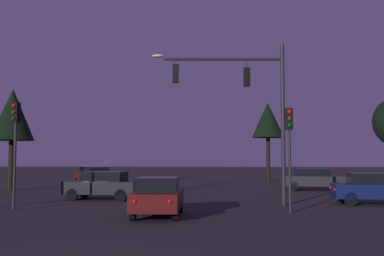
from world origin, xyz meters
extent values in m
plane|color=#262326|center=(0.00, 24.50, 0.00)|extent=(168.00, 168.00, 0.00)
cylinder|color=#232326|center=(5.96, 13.50, 3.89)|extent=(0.20, 0.20, 7.78)
cylinder|color=#232326|center=(3.09, 13.33, 7.07)|extent=(5.76, 0.48, 0.14)
ellipsoid|color=#F4EACC|center=(-0.09, 13.14, 7.22)|extent=(0.56, 0.28, 0.16)
cylinder|color=#232326|center=(4.24, 13.40, 6.86)|extent=(0.05, 0.05, 0.43)
cube|color=black|center=(4.24, 13.40, 6.19)|extent=(0.31, 0.26, 0.90)
sphere|color=#4C0A0A|center=(4.23, 13.54, 6.47)|extent=(0.18, 0.18, 0.18)
sphere|color=#F9A319|center=(4.23, 13.54, 6.19)|extent=(0.18, 0.18, 0.18)
sphere|color=#0C4219|center=(4.23, 13.54, 5.91)|extent=(0.18, 0.18, 0.18)
cylinder|color=#232326|center=(0.79, 13.19, 6.93)|extent=(0.05, 0.05, 0.27)
cube|color=black|center=(0.79, 13.19, 6.35)|extent=(0.31, 0.26, 0.90)
sphere|color=#4C0A0A|center=(0.78, 13.33, 6.63)|extent=(0.18, 0.18, 0.18)
sphere|color=#F9A319|center=(0.78, 13.33, 6.35)|extent=(0.18, 0.18, 0.18)
sphere|color=#0C4219|center=(0.78, 13.33, 6.07)|extent=(0.18, 0.18, 0.18)
cylinder|color=#232326|center=(5.79, 10.50, 1.72)|extent=(0.12, 0.12, 3.44)
cube|color=black|center=(5.79, 10.50, 3.89)|extent=(0.31, 0.25, 0.90)
sphere|color=red|center=(5.78, 10.36, 4.17)|extent=(0.18, 0.18, 0.18)
sphere|color=#56380C|center=(5.78, 10.36, 3.89)|extent=(0.18, 0.18, 0.18)
sphere|color=#0C4219|center=(5.78, 10.36, 3.61)|extent=(0.18, 0.18, 0.18)
cylinder|color=#232326|center=(-6.06, 10.88, 1.91)|extent=(0.12, 0.12, 3.81)
cube|color=black|center=(-6.06, 10.88, 4.26)|extent=(0.36, 0.32, 0.90)
sphere|color=red|center=(-6.10, 10.75, 4.54)|extent=(0.18, 0.18, 0.18)
sphere|color=#56380C|center=(-6.10, 10.75, 4.26)|extent=(0.18, 0.18, 0.18)
sphere|color=#0C4219|center=(-6.10, 10.75, 3.98)|extent=(0.18, 0.18, 0.18)
cube|color=#4C0F0F|center=(0.49, 9.20, 0.66)|extent=(1.85, 4.07, 0.68)
cube|color=black|center=(0.49, 9.05, 1.26)|extent=(1.56, 2.21, 0.52)
cylinder|color=black|center=(-0.32, 10.51, 0.32)|extent=(0.21, 0.64, 0.64)
cylinder|color=black|center=(1.24, 10.54, 0.32)|extent=(0.21, 0.64, 0.64)
cylinder|color=black|center=(-0.26, 7.85, 0.32)|extent=(0.21, 0.64, 0.64)
cylinder|color=black|center=(1.30, 7.88, 0.32)|extent=(0.21, 0.64, 0.64)
sphere|color=red|center=(-0.08, 7.16, 0.76)|extent=(0.14, 0.14, 0.14)
sphere|color=red|center=(1.15, 7.19, 0.76)|extent=(0.14, 0.14, 0.14)
cube|color=#0F1947|center=(10.47, 14.17, 0.66)|extent=(4.12, 2.03, 0.68)
cube|color=black|center=(10.32, 14.18, 1.26)|extent=(2.27, 1.64, 0.52)
cylinder|color=black|center=(9.21, 15.03, 0.32)|extent=(0.65, 0.25, 0.64)
cylinder|color=black|center=(9.09, 13.52, 0.32)|extent=(0.65, 0.25, 0.64)
sphere|color=red|center=(8.51, 14.93, 0.76)|extent=(0.14, 0.14, 0.14)
sphere|color=red|center=(8.42, 13.74, 0.76)|extent=(0.14, 0.14, 0.14)
cube|color=black|center=(-3.51, 16.12, 0.66)|extent=(4.19, 2.25, 0.68)
cube|color=black|center=(-3.36, 16.10, 1.26)|extent=(2.32, 1.82, 0.52)
cylinder|color=black|center=(-4.92, 15.39, 0.32)|extent=(0.66, 0.26, 0.64)
cylinder|color=black|center=(-4.76, 17.08, 0.32)|extent=(0.66, 0.26, 0.64)
cylinder|color=black|center=(-2.26, 15.15, 0.32)|extent=(0.66, 0.26, 0.64)
cylinder|color=black|center=(-2.11, 16.84, 0.32)|extent=(0.66, 0.26, 0.64)
sphere|color=red|center=(-1.55, 15.27, 0.76)|extent=(0.14, 0.14, 0.14)
sphere|color=red|center=(-1.43, 16.59, 0.76)|extent=(0.14, 0.14, 0.14)
cube|color=#232328|center=(9.53, 23.79, 0.66)|extent=(4.50, 2.26, 0.68)
cube|color=black|center=(9.39, 23.81, 1.26)|extent=(2.50, 1.76, 0.52)
cylinder|color=black|center=(11.04, 24.35, 0.32)|extent=(0.66, 0.28, 0.64)
cylinder|color=black|center=(10.85, 22.86, 0.32)|extent=(0.66, 0.28, 0.64)
cylinder|color=black|center=(8.22, 24.72, 0.32)|extent=(0.66, 0.28, 0.64)
cylinder|color=black|center=(8.02, 23.23, 0.32)|extent=(0.66, 0.28, 0.64)
sphere|color=red|center=(7.46, 24.67, 0.76)|extent=(0.14, 0.14, 0.14)
sphere|color=red|center=(7.31, 23.48, 0.76)|extent=(0.14, 0.14, 0.14)
cube|color=#4C0F0F|center=(-7.53, 28.87, 0.66)|extent=(4.16, 4.65, 0.68)
cube|color=black|center=(-7.44, 28.75, 1.26)|extent=(2.72, 2.87, 0.52)
cylinder|color=black|center=(-9.07, 29.54, 0.32)|extent=(0.55, 0.63, 0.64)
cylinder|color=black|center=(-7.75, 30.54, 0.32)|extent=(0.55, 0.63, 0.64)
cylinder|color=black|center=(-7.30, 27.20, 0.32)|extent=(0.55, 0.63, 0.64)
cylinder|color=black|center=(-5.98, 28.20, 0.32)|extent=(0.55, 0.63, 0.64)
sphere|color=red|center=(-6.70, 26.70, 0.76)|extent=(0.14, 0.14, 0.14)
sphere|color=red|center=(-5.66, 27.49, 0.76)|extent=(0.14, 0.14, 0.14)
cylinder|color=black|center=(-11.60, 22.52, 1.75)|extent=(0.39, 0.39, 3.50)
cone|color=black|center=(-11.60, 22.52, 5.32)|extent=(3.02, 3.02, 3.65)
cylinder|color=black|center=(7.75, 36.43, 2.13)|extent=(0.38, 0.38, 4.25)
cone|color=black|center=(7.75, 36.43, 5.98)|extent=(3.14, 3.14, 3.46)
camera|label=1|loc=(2.81, -8.62, 2.27)|focal=42.68mm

